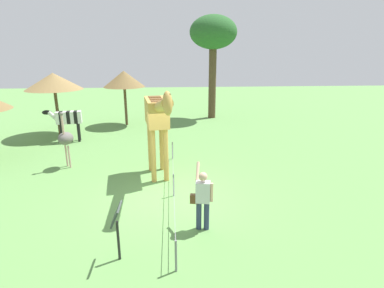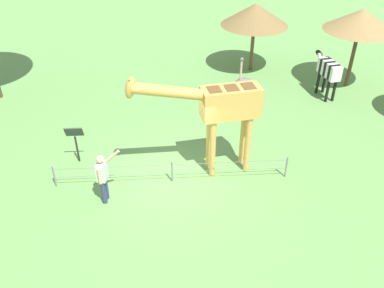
{
  "view_description": "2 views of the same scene",
  "coord_description": "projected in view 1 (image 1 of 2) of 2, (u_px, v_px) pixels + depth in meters",
  "views": [
    {
      "loc": [
        8.9,
        0.12,
        4.47
      ],
      "look_at": [
        -0.01,
        0.76,
        1.72
      ],
      "focal_mm": 28.66,
      "sensor_mm": 36.0,
      "label": 1
    },
    {
      "loc": [
        0.04,
        9.82,
        7.96
      ],
      "look_at": [
        -0.54,
        1.04,
        1.95
      ],
      "focal_mm": 37.96,
      "sensor_mm": 36.0,
      "label": 2
    }
  ],
  "objects": [
    {
      "name": "visitor",
      "position": [
        202.0,
        197.0,
        7.75
      ],
      "size": [
        0.69,
        0.59,
        1.7
      ],
      "color": "navy",
      "rests_on": "ground_plane"
    },
    {
      "name": "shade_hut_aside",
      "position": [
        124.0,
        79.0,
        18.31
      ],
      "size": [
        2.48,
        2.48,
        3.29
      ],
      "color": "brown",
      "rests_on": "ground_plane"
    },
    {
      "name": "tree_west",
      "position": [
        213.0,
        35.0,
        19.61
      ],
      "size": [
        3.04,
        3.04,
        6.64
      ],
      "color": "brown",
      "rests_on": "ground_plane"
    },
    {
      "name": "info_sign",
      "position": [
        117.0,
        222.0,
        6.56
      ],
      "size": [
        0.56,
        0.21,
        1.32
      ],
      "color": "black",
      "rests_on": "ground_plane"
    },
    {
      "name": "ground_plane",
      "position": [
        168.0,
        196.0,
        9.79
      ],
      "size": [
        60.0,
        60.0,
        0.0
      ],
      "primitive_type": "plane",
      "color": "#60934C"
    },
    {
      "name": "zebra",
      "position": [
        67.0,
        119.0,
        15.29
      ],
      "size": [
        0.64,
        1.83,
        1.66
      ],
      "color": "black",
      "rests_on": "ground_plane"
    },
    {
      "name": "ostrich",
      "position": [
        66.0,
        139.0,
        11.89
      ],
      "size": [
        0.7,
        0.56,
        2.25
      ],
      "color": "#CC9E93",
      "rests_on": "ground_plane"
    },
    {
      "name": "shade_hut_near",
      "position": [
        54.0,
        82.0,
        16.0
      ],
      "size": [
        2.92,
        2.92,
        3.34
      ],
      "color": "brown",
      "rests_on": "ground_plane"
    },
    {
      "name": "giraffe",
      "position": [
        158.0,
        117.0,
        10.46
      ],
      "size": [
        3.89,
        1.06,
        3.5
      ],
      "color": "gold",
      "rests_on": "ground_plane"
    },
    {
      "name": "wire_fence",
      "position": [
        174.0,
        184.0,
        9.69
      ],
      "size": [
        7.05,
        0.05,
        0.75
      ],
      "color": "slate",
      "rests_on": "ground_plane"
    }
  ]
}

